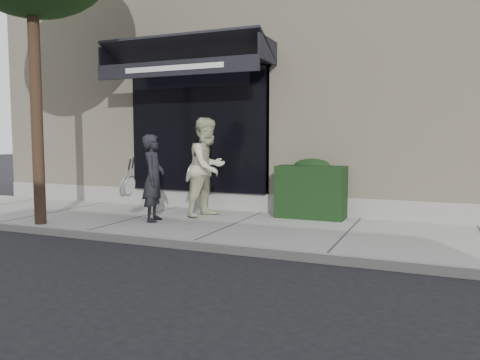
% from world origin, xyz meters
% --- Properties ---
extents(ground, '(80.00, 80.00, 0.00)m').
position_xyz_m(ground, '(0.00, 0.00, 0.00)').
color(ground, black).
rests_on(ground, ground).
extents(sidewalk, '(20.00, 3.00, 0.12)m').
position_xyz_m(sidewalk, '(0.00, 0.00, 0.06)').
color(sidewalk, gray).
rests_on(sidewalk, ground).
extents(curb, '(20.00, 0.10, 0.14)m').
position_xyz_m(curb, '(0.00, -1.55, 0.07)').
color(curb, gray).
rests_on(curb, ground).
extents(building_facade, '(14.30, 8.04, 5.64)m').
position_xyz_m(building_facade, '(-0.01, 4.96, 2.74)').
color(building_facade, beige).
rests_on(building_facade, ground).
extents(hedge, '(1.30, 0.70, 1.14)m').
position_xyz_m(hedge, '(1.10, 1.25, 0.66)').
color(hedge, black).
rests_on(hedge, sidewalk).
extents(pedestrian_front, '(0.79, 0.84, 1.59)m').
position_xyz_m(pedestrian_front, '(-1.49, -0.28, 0.92)').
color(pedestrian_front, black).
rests_on(pedestrian_front, sidewalk).
extents(pedestrian_back, '(0.93, 1.08, 1.92)m').
position_xyz_m(pedestrian_back, '(-0.82, 0.61, 1.08)').
color(pedestrian_back, beige).
rests_on(pedestrian_back, sidewalk).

